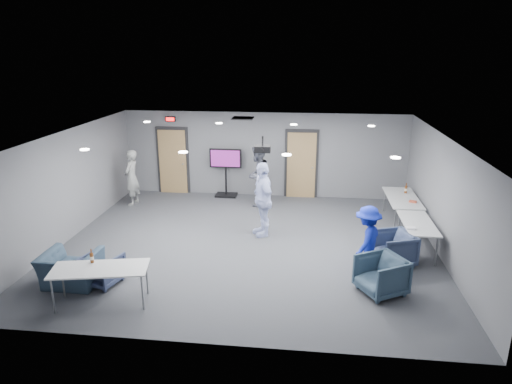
# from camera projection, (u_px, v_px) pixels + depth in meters

# --- Properties ---
(floor) EXTENTS (9.00, 9.00, 0.00)m
(floor) POSITION_uv_depth(u_px,v_px,m) (248.00, 244.00, 11.20)
(floor) COLOR #393B41
(floor) RESTS_ON ground
(ceiling) EXTENTS (9.00, 9.00, 0.00)m
(ceiling) POSITION_uv_depth(u_px,v_px,m) (247.00, 136.00, 10.39)
(ceiling) COLOR silver
(ceiling) RESTS_ON wall_back
(wall_back) EXTENTS (9.00, 0.02, 2.70)m
(wall_back) POSITION_uv_depth(u_px,v_px,m) (264.00, 155.00, 14.58)
(wall_back) COLOR slate
(wall_back) RESTS_ON floor
(wall_front) EXTENTS (9.00, 0.02, 2.70)m
(wall_front) POSITION_uv_depth(u_px,v_px,m) (212.00, 270.00, 7.01)
(wall_front) COLOR slate
(wall_front) RESTS_ON floor
(wall_left) EXTENTS (0.02, 8.00, 2.70)m
(wall_left) POSITION_uv_depth(u_px,v_px,m) (68.00, 186.00, 11.29)
(wall_left) COLOR slate
(wall_left) RESTS_ON floor
(wall_right) EXTENTS (0.02, 8.00, 2.70)m
(wall_right) POSITION_uv_depth(u_px,v_px,m) (444.00, 199.00, 10.30)
(wall_right) COLOR slate
(wall_right) RESTS_ON floor
(door_left) EXTENTS (1.06, 0.17, 2.24)m
(door_left) POSITION_uv_depth(u_px,v_px,m) (173.00, 161.00, 14.96)
(door_left) COLOR black
(door_left) RESTS_ON wall_back
(door_right) EXTENTS (1.06, 0.17, 2.24)m
(door_right) POSITION_uv_depth(u_px,v_px,m) (301.00, 165.00, 14.49)
(door_right) COLOR black
(door_right) RESTS_ON wall_back
(exit_sign) EXTENTS (0.32, 0.08, 0.16)m
(exit_sign) POSITION_uv_depth(u_px,v_px,m) (170.00, 119.00, 14.52)
(exit_sign) COLOR black
(exit_sign) RESTS_ON wall_back
(hvac_diffuser) EXTENTS (0.60, 0.60, 0.03)m
(hvac_diffuser) POSITION_uv_depth(u_px,v_px,m) (243.00, 118.00, 13.10)
(hvac_diffuser) COLOR black
(hvac_diffuser) RESTS_ON ceiling
(downlights) EXTENTS (6.18, 3.78, 0.02)m
(downlights) POSITION_uv_depth(u_px,v_px,m) (247.00, 136.00, 10.39)
(downlights) COLOR white
(downlights) RESTS_ON ceiling
(person_a) EXTENTS (0.47, 0.66, 1.70)m
(person_a) POSITION_uv_depth(u_px,v_px,m) (132.00, 178.00, 13.84)
(person_a) COLOR #949794
(person_a) RESTS_ON floor
(person_b) EXTENTS (0.93, 1.06, 1.85)m
(person_b) POSITION_uv_depth(u_px,v_px,m) (258.00, 176.00, 13.77)
(person_b) COLOR #575A68
(person_b) RESTS_ON floor
(person_c) EXTENTS (0.89, 1.22, 1.92)m
(person_c) POSITION_uv_depth(u_px,v_px,m) (262.00, 199.00, 11.52)
(person_c) COLOR #C6D1FF
(person_c) RESTS_ON floor
(person_d) EXTENTS (0.93, 1.11, 1.49)m
(person_d) POSITION_uv_depth(u_px,v_px,m) (367.00, 240.00, 9.58)
(person_d) COLOR #1C2DB7
(person_d) RESTS_ON floor
(chair_right_b) EXTENTS (1.04, 1.02, 0.74)m
(chair_right_b) POSITION_uv_depth(u_px,v_px,m) (393.00, 248.00, 10.09)
(chair_right_b) COLOR #36415D
(chair_right_b) RESTS_ON floor
(chair_right_c) EXTENTS (1.12, 1.11, 0.75)m
(chair_right_c) POSITION_uv_depth(u_px,v_px,m) (381.00, 275.00, 8.88)
(chair_right_c) COLOR #35495C
(chair_right_c) RESTS_ON floor
(chair_front_a) EXTENTS (0.86, 0.87, 0.64)m
(chair_front_a) POSITION_uv_depth(u_px,v_px,m) (102.00, 269.00, 9.25)
(chair_front_a) COLOR #36405E
(chair_front_a) RESTS_ON floor
(chair_front_b) EXTENTS (1.09, 0.95, 0.70)m
(chair_front_b) POSITION_uv_depth(u_px,v_px,m) (71.00, 269.00, 9.19)
(chair_front_b) COLOR #324557
(chair_front_b) RESTS_ON floor
(table_right_a) EXTENTS (0.81, 1.93, 0.73)m
(table_right_a) POSITION_uv_depth(u_px,v_px,m) (402.00, 199.00, 12.42)
(table_right_a) COLOR silver
(table_right_a) RESTS_ON floor
(table_right_b) EXTENTS (0.69, 1.66, 0.73)m
(table_right_b) POSITION_uv_depth(u_px,v_px,m) (418.00, 225.00, 10.62)
(table_right_b) COLOR silver
(table_right_b) RESTS_ON floor
(table_front_left) EXTENTS (1.85, 1.06, 0.73)m
(table_front_left) POSITION_uv_depth(u_px,v_px,m) (100.00, 270.00, 8.41)
(table_front_left) COLOR silver
(table_front_left) RESTS_ON floor
(bottle_front) EXTENTS (0.07, 0.07, 0.28)m
(bottle_front) POSITION_uv_depth(u_px,v_px,m) (92.00, 258.00, 8.59)
(bottle_front) COLOR #612F10
(bottle_front) RESTS_ON table_front_left
(bottle_right) EXTENTS (0.08, 0.08, 0.30)m
(bottle_right) POSITION_uv_depth(u_px,v_px,m) (406.00, 189.00, 12.73)
(bottle_right) COLOR #612F10
(bottle_right) RESTS_ON table_right_a
(snack_box) EXTENTS (0.22, 0.19, 0.04)m
(snack_box) POSITION_uv_depth(u_px,v_px,m) (413.00, 202.00, 11.99)
(snack_box) COLOR #B6472D
(snack_box) RESTS_ON table_right_a
(wrapper) EXTENTS (0.21, 0.15, 0.05)m
(wrapper) POSITION_uv_depth(u_px,v_px,m) (411.00, 228.00, 10.21)
(wrapper) COLOR white
(wrapper) RESTS_ON table_right_b
(tv_stand) EXTENTS (1.02, 0.49, 1.57)m
(tv_stand) POSITION_uv_depth(u_px,v_px,m) (226.00, 170.00, 14.62)
(tv_stand) COLOR black
(tv_stand) RESTS_ON floor
(projector) EXTENTS (0.38, 0.37, 0.36)m
(projector) POSITION_uv_depth(u_px,v_px,m) (263.00, 149.00, 10.46)
(projector) COLOR black
(projector) RESTS_ON ceiling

